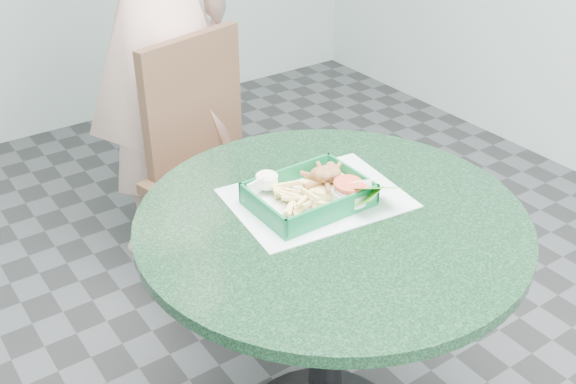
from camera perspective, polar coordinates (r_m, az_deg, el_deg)
cafe_table at (r=1.70m, az=3.52°, el=-7.32°), size 0.93×0.93×0.75m
dining_chair at (r=2.37m, az=-6.55°, el=3.13°), size 0.43×0.43×0.93m
placemat at (r=1.66m, az=2.40°, el=-1.10°), size 0.45×0.36×0.00m
food_basket at (r=1.62m, az=1.76°, el=-1.17°), size 0.27×0.20×0.05m
crab_sandwich at (r=1.65m, az=3.25°, el=0.72°), size 0.12×0.12×0.07m
fries_pile at (r=1.60m, az=0.43°, el=-0.85°), size 0.13×0.13×0.04m
sauce_ramekin at (r=1.64m, az=-1.80°, el=0.44°), size 0.05×0.05×0.03m
garnish_cup at (r=1.61m, az=5.68°, el=-0.55°), size 0.13×0.13×0.05m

